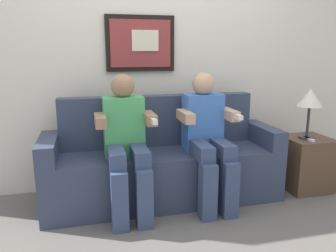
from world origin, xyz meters
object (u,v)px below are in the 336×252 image
table_lamp (310,100)px  spare_remote_on_table (309,139)px  person_on_left (126,140)px  couch (163,165)px  side_table_right (305,163)px  person_on_right (207,135)px

table_lamp → spare_remote_on_table: size_ratio=3.54×
person_on_left → spare_remote_on_table: (1.64, -0.02, -0.10)m
couch → spare_remote_on_table: size_ratio=15.46×
side_table_right → table_lamp: (-0.03, -0.03, 0.61)m
person_on_right → side_table_right: 1.08m
person_on_left → table_lamp: person_on_left is taller
couch → side_table_right: 1.36m
side_table_right → spare_remote_on_table: size_ratio=3.85×
couch → table_lamp: 1.44m
side_table_right → table_lamp: 0.61m
person_on_left → spare_remote_on_table: person_on_left is taller
side_table_right → table_lamp: bearing=-141.0°
person_on_left → side_table_right: (1.69, 0.06, -0.36)m
couch → spare_remote_on_table: bearing=-8.3°
person_on_right → spare_remote_on_table: person_on_right is taller
person_on_right → couch: bearing=153.7°
side_table_right → table_lamp: size_ratio=1.09×
table_lamp → couch: bearing=174.2°
person_on_right → person_on_left: bearing=180.0°
person_on_left → table_lamp: bearing=1.1°
couch → table_lamp: table_lamp is taller
person_on_right → side_table_right: (1.02, 0.06, -0.36)m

